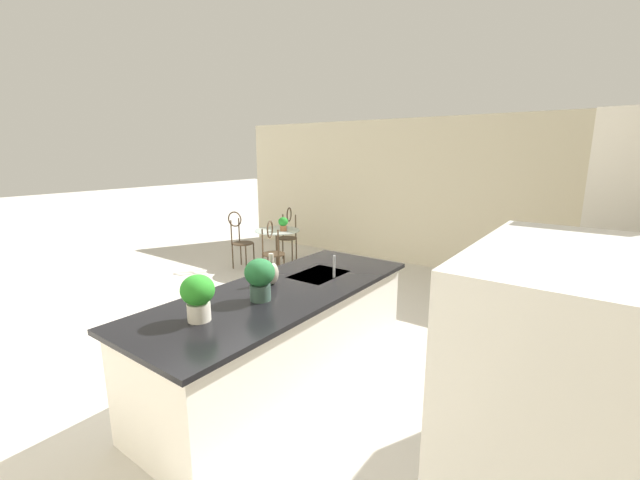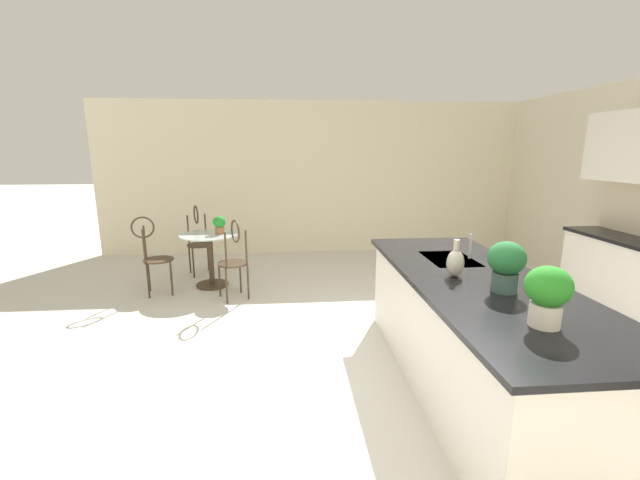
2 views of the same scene
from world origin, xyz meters
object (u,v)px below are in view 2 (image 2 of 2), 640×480
chair_toward_desk (234,256)px  vase_on_counter (455,263)px  chair_by_island (153,252)px  bistro_table (211,255)px  chair_near_window (199,237)px  potted_plant_on_table (219,224)px  potted_plant_counter_near (506,263)px  potted_plant_counter_far (548,292)px

chair_toward_desk → vase_on_counter: vase_on_counter is taller
chair_by_island → chair_toward_desk: (0.29, 1.07, 0.00)m
bistro_table → chair_toward_desk: (0.56, 0.39, 0.13)m
chair_near_window → potted_plant_on_table: chair_near_window is taller
bistro_table → potted_plant_counter_near: (2.99, 2.53, 0.67)m
potted_plant_counter_near → vase_on_counter: potted_plant_counter_near is taller
chair_toward_desk → vase_on_counter: bearing=42.9°
bistro_table → chair_near_window: bearing=-155.6°
chair_toward_desk → potted_plant_counter_far: potted_plant_counter_far is taller
potted_plant_counter_near → potted_plant_counter_far: bearing=-7.2°
chair_near_window → chair_by_island: size_ratio=1.00×
bistro_table → chair_by_island: (0.27, -0.68, 0.13)m
chair_near_window → potted_plant_counter_far: size_ratio=3.06×
bistro_table → chair_near_window: size_ratio=0.77×
chair_toward_desk → vase_on_counter: 2.88m
chair_near_window → potted_plant_counter_near: potted_plant_counter_near is taller
bistro_table → potted_plant_on_table: size_ratio=3.28×
chair_toward_desk → potted_plant_counter_near: potted_plant_counter_near is taller
chair_toward_desk → vase_on_counter: size_ratio=3.62×
chair_near_window → potted_plant_counter_near: (3.61, 2.81, 0.55)m
potted_plant_counter_near → vase_on_counter: bearing=-150.3°
chair_by_island → chair_toward_desk: bearing=74.9°
bistro_table → vase_on_counter: bearing=41.4°
bistro_table → chair_toward_desk: chair_toward_desk is taller
chair_toward_desk → potted_plant_counter_near: bearing=41.3°
potted_plant_on_table → vase_on_counter: 3.44m
potted_plant_counter_near → bistro_table: bearing=-139.8°
potted_plant_counter_far → potted_plant_on_table: bearing=-146.9°
potted_plant_on_table → potted_plant_counter_near: 3.84m
chair_near_window → potted_plant_counter_near: bearing=37.9°
chair_near_window → potted_plant_counter_near: 4.61m
chair_toward_desk → potted_plant_counter_far: 3.67m
bistro_table → vase_on_counter: size_ratio=2.78×
chair_toward_desk → potted_plant_on_table: (-0.57, -0.25, 0.31)m
potted_plant_on_table → potted_plant_counter_near: size_ratio=0.70×
bistro_table → chair_toward_desk: 0.70m
potted_plant_on_table → vase_on_counter: (2.65, 2.19, 0.15)m
bistro_table → chair_by_island: size_ratio=0.77×
potted_plant_on_table → potted_plant_counter_near: potted_plant_counter_near is taller
chair_near_window → potted_plant_counter_far: (4.16, 2.74, 0.54)m
chair_near_window → vase_on_counter: 4.20m
bistro_table → potted_plant_counter_near: size_ratio=2.30×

